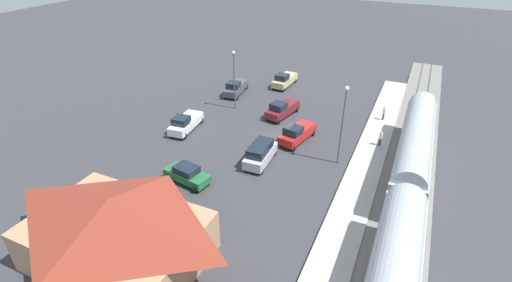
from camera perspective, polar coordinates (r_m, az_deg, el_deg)
ground_plane at (r=43.11m, az=4.05°, el=0.76°), size 200.00×200.00×0.00m
railway_track at (r=41.10m, az=22.60°, el=-3.13°), size 4.80×70.00×0.30m
platform at (r=41.16m, az=17.15°, el=-1.90°), size 3.20×46.00×0.30m
passenger_train at (r=30.46m, az=21.90°, el=-8.99°), size 2.93×36.76×4.98m
station_building at (r=28.15m, az=-20.82°, el=-12.46°), size 12.69×8.85×5.42m
pedestrian_on_platform at (r=48.35m, az=19.09°, el=4.17°), size 0.36×0.36×1.71m
pedestrian_waiting_far at (r=42.35m, az=18.62°, el=0.55°), size 0.36×0.36×1.71m
pickup_charcoal at (r=54.12m, az=-3.14°, el=8.23°), size 2.65×5.61×2.14m
pickup_white at (r=44.58m, az=-10.79°, el=2.80°), size 2.47×5.56×2.14m
suv_silver at (r=37.56m, az=0.66°, el=-1.88°), size 2.14×4.97×2.22m
pickup_maroon at (r=47.40m, az=4.06°, el=4.96°), size 3.00×5.68×2.14m
pickup_red at (r=41.81m, az=6.37°, el=1.26°), size 3.04×5.69×2.14m
sedan_green at (r=35.53m, az=-10.56°, el=-5.02°), size 4.75×2.83×1.74m
pickup_tan at (r=57.18m, az=4.41°, el=9.39°), size 2.32×5.52×2.14m
light_pole_near_platform at (r=36.55m, az=13.27°, el=3.60°), size 0.44×0.44×8.37m
light_pole_lot_center at (r=48.11m, az=-3.39°, el=10.35°), size 0.44×0.44×7.80m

